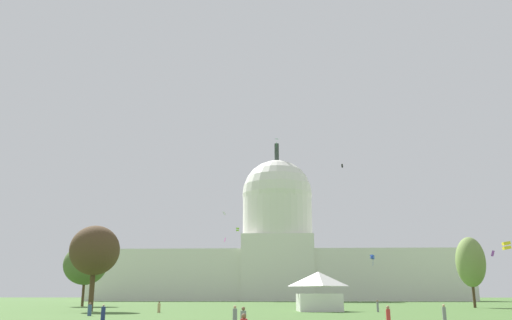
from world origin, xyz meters
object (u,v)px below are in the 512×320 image
object	(u,v)px
kite_magenta_mid	(225,240)
kite_black_high	(342,166)
capitol_building	(278,254)
kite_blue_low	(372,257)
person_red_back_right	(388,318)
person_grey_deep_crowd	(235,318)
kite_lime_mid	(238,229)
tree_west_far	(85,265)
person_tan_front_center	(159,308)
person_grey_mid_left	(444,314)
tree_east_near	(471,262)
person_navy_lawn_far_left	(103,313)
kite_white_mid	(224,213)
person_grey_aisle_center	(378,306)
kite_violet_low	(493,253)
event_tent	(319,291)
tree_west_mid	(95,251)
person_denim_front_right	(90,310)
kite_green_high	(276,140)
kite_yellow_low	(506,246)

from	to	relation	value
kite_magenta_mid	kite_black_high	bearing A→B (deg)	-74.22
capitol_building	kite_blue_low	world-z (taller)	capitol_building
person_red_back_right	person_grey_deep_crowd	bearing A→B (deg)	-46.42
person_red_back_right	kite_lime_mid	world-z (taller)	kite_lime_mid
tree_west_far	person_tan_front_center	distance (m)	45.44
person_grey_mid_left	tree_east_near	bearing A→B (deg)	-10.98
person_navy_lawn_far_left	kite_white_mid	distance (m)	102.70
capitol_building	person_grey_aisle_center	world-z (taller)	capitol_building
person_red_back_right	kite_magenta_mid	distance (m)	132.61
person_grey_mid_left	kite_violet_low	bearing A→B (deg)	-14.87
event_tent	person_grey_deep_crowd	size ratio (longest dim) A/B	4.28
capitol_building	tree_west_mid	size ratio (longest dim) A/B	11.06
capitol_building	tree_east_near	distance (m)	109.09
tree_west_mid	kite_white_mid	bearing A→B (deg)	80.53
person_grey_deep_crowd	person_denim_front_right	bearing A→B (deg)	-78.02
event_tent	kite_green_high	bearing A→B (deg)	90.26
event_tent	kite_blue_low	xyz separation A→B (m)	(23.67, 90.36, 11.10)
event_tent	person_grey_aisle_center	xyz separation A→B (m)	(8.25, -3.00, -2.16)
person_grey_mid_left	kite_magenta_mid	world-z (taller)	kite_magenta_mid
person_grey_deep_crowd	person_tan_front_center	world-z (taller)	person_grey_deep_crowd
tree_east_near	kite_green_high	world-z (taller)	kite_green_high
person_red_back_right	person_grey_mid_left	distance (m)	11.03
event_tent	person_navy_lawn_far_left	xyz separation A→B (m)	(-23.14, -30.05, -2.27)
person_denim_front_right	kite_white_mid	distance (m)	91.73
person_red_back_right	person_grey_aisle_center	bearing A→B (deg)	-151.66
kite_black_high	kite_green_high	xyz separation A→B (m)	(-20.98, 14.14, 12.83)
tree_west_mid	kite_violet_low	world-z (taller)	tree_west_mid
kite_magenta_mid	kite_green_high	distance (m)	39.80
kite_green_high	person_navy_lawn_far_left	bearing A→B (deg)	65.14
capitol_building	person_denim_front_right	world-z (taller)	capitol_building
event_tent	kite_violet_low	world-z (taller)	kite_violet_low
tree_west_far	person_grey_deep_crowd	size ratio (longest dim) A/B	7.61
person_navy_lawn_far_left	kite_yellow_low	xyz separation A→B (m)	(44.84, 12.98, 7.53)
person_grey_deep_crowd	person_denim_front_right	size ratio (longest dim) A/B	1.10
person_denim_front_right	kite_violet_low	size ratio (longest dim) A/B	1.39
tree_east_near	kite_white_mid	world-z (taller)	kite_white_mid
kite_magenta_mid	kite_white_mid	bearing A→B (deg)	-149.17
capitol_building	person_tan_front_center	world-z (taller)	capitol_building
person_grey_aisle_center	person_red_back_right	bearing A→B (deg)	-13.60
capitol_building	person_grey_deep_crowd	size ratio (longest dim) A/B	83.81
person_grey_deep_crowd	kite_magenta_mid	world-z (taller)	kite_magenta_mid
event_tent	person_grey_deep_crowd	distance (m)	43.15
person_red_back_right	kite_lime_mid	size ratio (longest dim) A/B	1.36
tree_east_near	kite_magenta_mid	size ratio (longest dim) A/B	10.75
person_grey_mid_left	kite_violet_low	distance (m)	60.55
person_denim_front_right	kite_blue_low	size ratio (longest dim) A/B	0.43
person_grey_aisle_center	kite_violet_low	distance (m)	37.75
person_grey_aisle_center	kite_violet_low	bearing A→B (deg)	127.93
tree_east_near	kite_violet_low	distance (m)	4.55
kite_black_high	person_grey_mid_left	bearing A→B (deg)	-178.02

